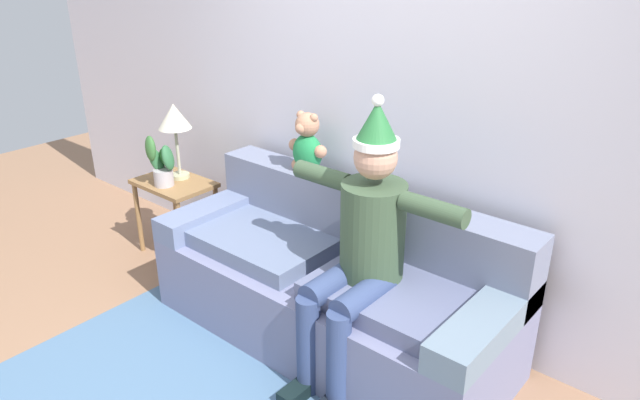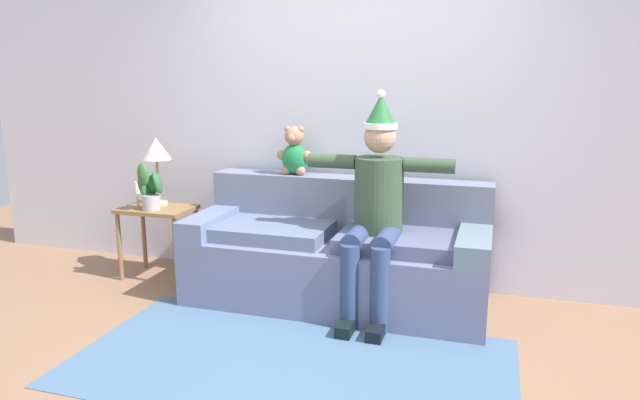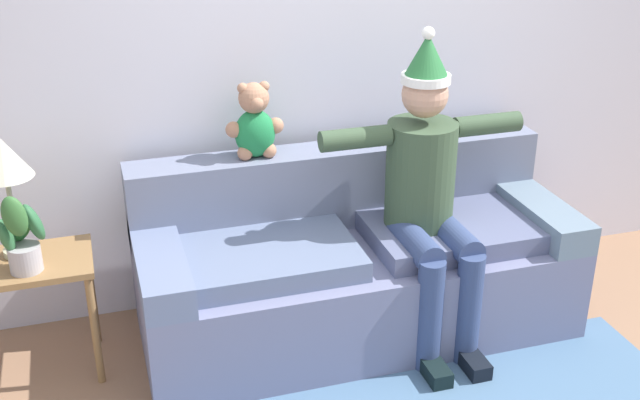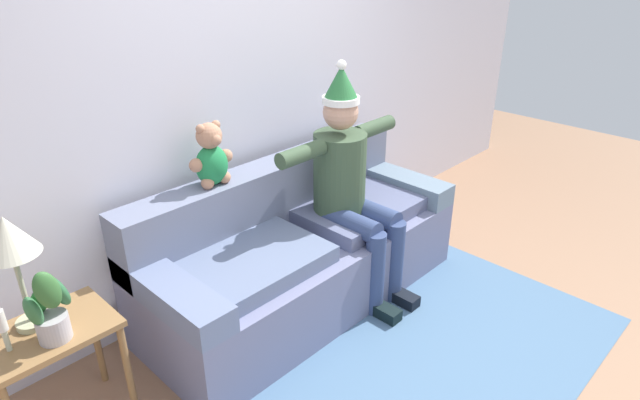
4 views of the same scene
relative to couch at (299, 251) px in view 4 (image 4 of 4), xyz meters
name	(u,v)px [view 4 (image 4 of 4)]	position (x,y,z in m)	size (l,w,h in m)	color
ground_plane	(428,370)	(0.00, -1.03, -0.35)	(10.00, 10.00, 0.00)	#946B4F
back_wall	(240,86)	(0.00, 0.52, 1.00)	(7.00, 0.10, 2.70)	silver
couch	(299,251)	(0.00, 0.00, 0.00)	(2.16, 0.87, 0.89)	slate
person_seated	(351,182)	(0.31, -0.17, 0.44)	(1.02, 0.77, 1.55)	#394F36
teddy_bear	(211,157)	(-0.43, 0.26, 0.71)	(0.29, 0.17, 0.38)	#1E7E43
side_table	(51,348)	(-1.55, 0.04, 0.14)	(0.58, 0.40, 0.59)	olive
table_lamp	(9,242)	(-1.58, 0.12, 0.69)	(0.24, 0.24, 0.56)	#B5B88D
potted_plant	(48,308)	(-1.54, -0.05, 0.41)	(0.23, 0.23, 0.40)	#B1A9AD
candle_tall	(2,325)	(-1.71, 0.02, 0.38)	(0.04, 0.04, 0.21)	beige
area_rug	(428,370)	(0.00, -1.03, -0.35)	(2.55, 1.37, 0.01)	slate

